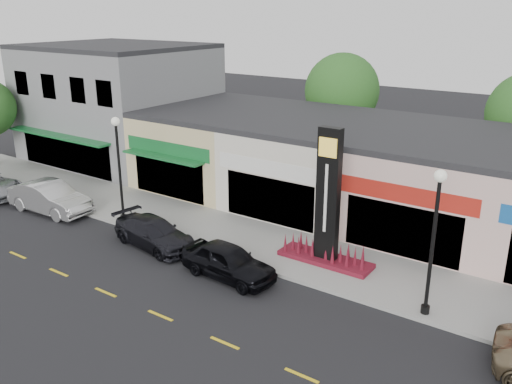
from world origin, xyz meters
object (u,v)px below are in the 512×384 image
at_px(lamp_west_near, 119,159).
at_px(car_black_sedan, 228,261).
at_px(lamp_east_near, 434,229).
at_px(car_white_van, 50,198).
at_px(pylon_sign, 327,216).
at_px(car_dark_sedan, 154,233).

relative_size(lamp_west_near, car_black_sedan, 1.27).
distance_m(lamp_east_near, car_white_van, 20.69).
bearing_deg(lamp_west_near, lamp_east_near, 0.00).
relative_size(pylon_sign, car_white_van, 1.16).
bearing_deg(lamp_east_near, pylon_sign, 161.25).
bearing_deg(lamp_west_near, car_white_van, -164.87).
height_order(lamp_east_near, car_black_sedan, lamp_east_near).
height_order(car_white_van, car_black_sedan, car_white_van).
bearing_deg(car_dark_sedan, lamp_east_near, -76.48).
xyz_separation_m(car_white_van, car_black_sedan, (12.71, -0.46, -0.11)).
relative_size(lamp_east_near, car_dark_sedan, 1.18).
xyz_separation_m(lamp_west_near, car_black_sedan, (8.22, -1.68, -2.74)).
bearing_deg(lamp_east_near, lamp_west_near, 180.00).
relative_size(car_white_van, car_black_sedan, 1.19).
relative_size(car_dark_sedan, car_black_sedan, 1.08).
bearing_deg(lamp_east_near, car_white_van, -176.61).
bearing_deg(car_dark_sedan, pylon_sign, -60.97).
xyz_separation_m(pylon_sign, car_dark_sedan, (-7.56, -2.89, -1.60)).
bearing_deg(car_white_van, lamp_east_near, -89.55).
xyz_separation_m(pylon_sign, car_white_van, (-15.49, -2.91, -1.43)).
xyz_separation_m(lamp_east_near, car_black_sedan, (-7.78, -1.68, -2.74)).
height_order(pylon_sign, car_black_sedan, pylon_sign).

